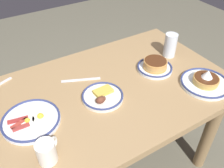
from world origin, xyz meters
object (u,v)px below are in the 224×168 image
plate_near_main (102,96)px  drinking_glass (170,46)px  plate_center_pancakes (205,82)px  butter_knife (81,80)px  plate_far_side (31,120)px  plate_far_companion (155,66)px  coffee_mug (47,151)px

plate_near_main → drinking_glass: (-0.56, -0.13, 0.05)m
plate_near_main → drinking_glass: bearing=-166.6°
plate_center_pancakes → butter_knife: (0.56, -0.39, -0.02)m
plate_near_main → plate_far_side: 0.36m
plate_center_pancakes → plate_far_side: plate_center_pancakes is taller
plate_center_pancakes → plate_far_side: size_ratio=0.99×
plate_far_side → plate_far_companion: bearing=-177.8°
plate_near_main → drinking_glass: size_ratio=1.45×
plate_far_companion → plate_center_pancakes: bearing=119.2°
plate_near_main → plate_center_pancakes: (-0.53, 0.20, 0.01)m
plate_center_pancakes → plate_far_companion: 0.29m
plate_center_pancakes → plate_far_side: 0.92m
coffee_mug → butter_knife: (-0.33, -0.39, -0.05)m
plate_far_companion → drinking_glass: (-0.18, -0.07, 0.04)m
plate_center_pancakes → coffee_mug: coffee_mug is taller
plate_near_main → plate_far_companion: (-0.39, -0.06, 0.01)m
plate_near_main → coffee_mug: size_ratio=2.14×
plate_far_side → coffee_mug: coffee_mug is taller
plate_near_main → plate_far_companion: bearing=-171.3°
drinking_glass → butter_knife: bearing=-5.6°
plate_far_companion → coffee_mug: size_ratio=2.07×
plate_near_main → drinking_glass: drinking_glass is taller
plate_near_main → butter_knife: plate_near_main is taller
plate_far_companion → plate_far_side: (0.75, 0.03, -0.01)m
coffee_mug → drinking_glass: (-0.92, -0.33, 0.02)m
plate_near_main → plate_far_side: size_ratio=0.80×
plate_near_main → coffee_mug: bearing=29.1°
plate_near_main → plate_center_pancakes: plate_center_pancakes is taller
butter_knife → plate_far_companion: bearing=162.3°
plate_far_companion → drinking_glass: size_ratio=1.40×
plate_far_side → coffee_mug: 0.23m
drinking_glass → plate_center_pancakes: bearing=84.3°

